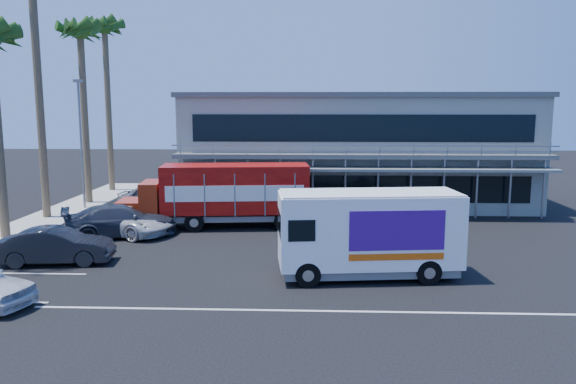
{
  "coord_description": "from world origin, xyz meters",
  "views": [
    {
      "loc": [
        -0.01,
        -23.23,
        6.54
      ],
      "look_at": [
        -1.1,
        4.09,
        2.3
      ],
      "focal_mm": 35.0,
      "sensor_mm": 36.0,
      "label": 1
    }
  ],
  "objects": [
    {
      "name": "parked_car_d",
      "position": [
        -9.51,
        4.0,
        0.8
      ],
      "size": [
        5.95,
        4.18,
        1.6
      ],
      "primitive_type": "imported",
      "rotation": [
        0.0,
        0.0,
        1.96
      ],
      "color": "#2D313D",
      "rests_on": "ground"
    },
    {
      "name": "palm_e",
      "position": [
        -14.7,
        13.0,
        10.57
      ],
      "size": [
        2.8,
        2.8,
        12.25
      ],
      "color": "brown",
      "rests_on": "ground"
    },
    {
      "name": "palm_f",
      "position": [
        -15.1,
        18.5,
        11.47
      ],
      "size": [
        2.8,
        2.8,
        13.25
      ],
      "color": "brown",
      "rests_on": "ground"
    },
    {
      "name": "building",
      "position": [
        3.0,
        14.94,
        3.66
      ],
      "size": [
        22.4,
        12.0,
        7.3
      ],
      "color": "gray",
      "rests_on": "ground"
    },
    {
      "name": "parked_car_e",
      "position": [
        -9.5,
        10.8,
        0.82
      ],
      "size": [
        5.01,
        2.51,
        1.64
      ],
      "primitive_type": "imported",
      "rotation": [
        0.0,
        0.0,
        1.45
      ],
      "color": "gray",
      "rests_on": "ground"
    },
    {
      "name": "ground",
      "position": [
        0.0,
        0.0,
        0.0
      ],
      "size": [
        120.0,
        120.0,
        0.0
      ],
      "primitive_type": "plane",
      "color": "black",
      "rests_on": "ground"
    },
    {
      "name": "parked_car_b",
      "position": [
        -10.55,
        -0.96,
        0.75
      ],
      "size": [
        4.74,
        2.17,
        1.51
      ],
      "primitive_type": "imported",
      "rotation": [
        0.0,
        0.0,
        1.7
      ],
      "color": "black",
      "rests_on": "ground"
    },
    {
      "name": "light_pole_far",
      "position": [
        -14.2,
        11.0,
        4.5
      ],
      "size": [
        0.5,
        0.25,
        8.09
      ],
      "color": "gray",
      "rests_on": "ground"
    },
    {
      "name": "red_truck",
      "position": [
        -4.69,
        6.31,
        1.86
      ],
      "size": [
        10.26,
        3.34,
        3.39
      ],
      "rotation": [
        0.0,
        0.0,
        0.1
      ],
      "color": "#A3260D",
      "rests_on": "ground"
    },
    {
      "name": "parked_car_c",
      "position": [
        -9.5,
        4.4,
        0.73
      ],
      "size": [
        5.77,
        4.31,
        1.46
      ],
      "primitive_type": "imported",
      "rotation": [
        0.0,
        0.0,
        1.16
      ],
      "color": "silver",
      "rests_on": "ground"
    },
    {
      "name": "curb_strip",
      "position": [
        -15.0,
        6.0,
        0.08
      ],
      "size": [
        3.0,
        32.0,
        0.16
      ],
      "primitive_type": "cube",
      "color": "#A5A399",
      "rests_on": "ground"
    },
    {
      "name": "white_van",
      "position": [
        2.22,
        -2.34,
        1.76
      ],
      "size": [
        7.01,
        3.06,
        3.32
      ],
      "rotation": [
        0.0,
        0.0,
        0.11
      ],
      "color": "white",
      "rests_on": "ground"
    }
  ]
}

